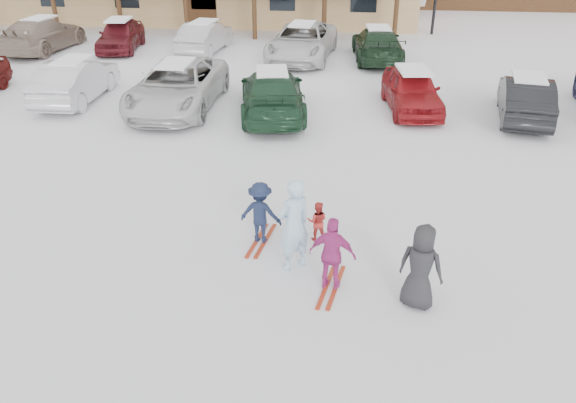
# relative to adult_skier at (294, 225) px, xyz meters

# --- Properties ---
(ground) EXTENTS (160.00, 160.00, 0.00)m
(ground) POSITION_rel_adult_skier_xyz_m (-0.50, -0.17, -0.94)
(ground) COLOR white
(ground) RESTS_ON ground
(adult_skier) EXTENTS (0.82, 0.79, 1.89)m
(adult_skier) POSITION_rel_adult_skier_xyz_m (0.00, 0.00, 0.00)
(adult_skier) COLOR #A9CEE7
(adult_skier) RESTS_ON ground
(toddler_red) EXTENTS (0.43, 0.34, 0.88)m
(toddler_red) POSITION_rel_adult_skier_xyz_m (0.39, 1.07, -0.50)
(toddler_red) COLOR red
(toddler_red) RESTS_ON ground
(child_navy) EXTENTS (0.94, 0.63, 1.36)m
(child_navy) POSITION_rel_adult_skier_xyz_m (-0.77, 0.87, -0.27)
(child_navy) COLOR #151D38
(child_navy) RESTS_ON ground
(skis_child_navy) EXTENTS (0.42, 1.41, 0.03)m
(skis_child_navy) POSITION_rel_adult_skier_xyz_m (-0.77, 0.87, -0.93)
(skis_child_navy) COLOR #9E2E16
(skis_child_navy) RESTS_ON ground
(child_magenta) EXTENTS (0.91, 0.50, 1.46)m
(child_magenta) POSITION_rel_adult_skier_xyz_m (0.76, -0.60, -0.21)
(child_magenta) COLOR #B32F7E
(child_magenta) RESTS_ON ground
(skis_child_magenta) EXTENTS (0.45, 1.41, 0.03)m
(skis_child_magenta) POSITION_rel_adult_skier_xyz_m (0.76, -0.60, -0.93)
(skis_child_magenta) COLOR #9E2E16
(skis_child_magenta) RESTS_ON ground
(bystander_dark) EXTENTS (0.92, 0.77, 1.60)m
(bystander_dark) POSITION_rel_adult_skier_xyz_m (2.27, -0.92, -0.15)
(bystander_dark) COLOR #252527
(bystander_dark) RESTS_ON ground
(parked_car_1) EXTENTS (1.65, 4.50, 1.47)m
(parked_car_1) POSITION_rel_adult_skier_xyz_m (-8.76, 9.64, -0.21)
(parked_car_1) COLOR silver
(parked_car_1) RESTS_ON ground
(parked_car_2) EXTENTS (2.63, 5.65, 1.57)m
(parked_car_2) POSITION_rel_adult_skier_xyz_m (-4.91, 9.21, -0.16)
(parked_car_2) COLOR silver
(parked_car_2) RESTS_ON ground
(parked_car_3) EXTENTS (2.87, 5.36, 1.48)m
(parked_car_3) POSITION_rel_adult_skier_xyz_m (-1.60, 8.86, -0.21)
(parked_car_3) COLOR #1C3E27
(parked_car_3) RESTS_ON ground
(parked_car_4) EXTENTS (2.11, 4.26, 1.40)m
(parked_car_4) POSITION_rel_adult_skier_xyz_m (3.04, 9.87, -0.25)
(parked_car_4) COLOR maroon
(parked_car_4) RESTS_ON ground
(parked_car_5) EXTENTS (2.19, 4.42, 1.39)m
(parked_car_5) POSITION_rel_adult_skier_xyz_m (6.64, 9.35, -0.25)
(parked_car_5) COLOR black
(parked_car_5) RESTS_ON ground
(parked_car_7) EXTENTS (2.50, 5.42, 1.53)m
(parked_car_7) POSITION_rel_adult_skier_xyz_m (-13.77, 16.91, -0.18)
(parked_car_7) COLOR gray
(parked_car_7) RESTS_ON ground
(parked_car_8) EXTENTS (2.22, 4.41, 1.44)m
(parked_car_8) POSITION_rel_adult_skier_xyz_m (-10.12, 17.48, -0.22)
(parked_car_8) COLOR maroon
(parked_car_8) RESTS_ON ground
(parked_car_9) EXTENTS (1.92, 4.41, 1.41)m
(parked_car_9) POSITION_rel_adult_skier_xyz_m (-6.00, 17.51, -0.24)
(parked_car_9) COLOR #ADACB1
(parked_car_9) RESTS_ON ground
(parked_car_10) EXTENTS (3.15, 5.90, 1.57)m
(parked_car_10) POSITION_rel_adult_skier_xyz_m (-1.28, 16.61, -0.16)
(parked_car_10) COLOR silver
(parked_car_10) RESTS_ON ground
(parked_car_11) EXTENTS (2.40, 5.14, 1.45)m
(parked_car_11) POSITION_rel_adult_skier_xyz_m (2.10, 16.73, -0.22)
(parked_car_11) COLOR #18301D
(parked_car_11) RESTS_ON ground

